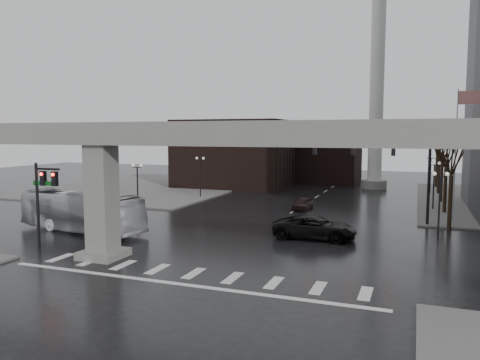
{
  "coord_description": "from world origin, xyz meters",
  "views": [
    {
      "loc": [
        11.8,
        -24.56,
        8.01
      ],
      "look_at": [
        -0.73,
        8.4,
        4.5
      ],
      "focal_mm": 35.0,
      "sensor_mm": 36.0,
      "label": 1
    }
  ],
  "objects_px": {
    "pickup_truck": "(315,227)",
    "signal_mast_arm": "(384,158)",
    "city_bus": "(81,211)",
    "far_car": "(303,204)"
  },
  "relations": [
    {
      "from": "pickup_truck",
      "to": "signal_mast_arm",
      "type": "bearing_deg",
      "value": -29.74
    },
    {
      "from": "signal_mast_arm",
      "to": "city_bus",
      "type": "height_order",
      "value": "signal_mast_arm"
    },
    {
      "from": "signal_mast_arm",
      "to": "city_bus",
      "type": "bearing_deg",
      "value": -150.98
    },
    {
      "from": "pickup_truck",
      "to": "city_bus",
      "type": "relative_size",
      "value": 0.53
    },
    {
      "from": "signal_mast_arm",
      "to": "city_bus",
      "type": "xyz_separation_m",
      "value": [
        -22.78,
        -12.64,
        -4.17
      ]
    },
    {
      "from": "far_car",
      "to": "city_bus",
      "type": "bearing_deg",
      "value": -126.64
    },
    {
      "from": "pickup_truck",
      "to": "far_car",
      "type": "xyz_separation_m",
      "value": [
        -3.97,
        13.09,
        -0.23
      ]
    },
    {
      "from": "pickup_truck",
      "to": "city_bus",
      "type": "height_order",
      "value": "city_bus"
    },
    {
      "from": "signal_mast_arm",
      "to": "pickup_truck",
      "type": "bearing_deg",
      "value": -116.99
    },
    {
      "from": "signal_mast_arm",
      "to": "far_car",
      "type": "xyz_separation_m",
      "value": [
        -8.32,
        4.56,
        -5.17
      ]
    }
  ]
}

